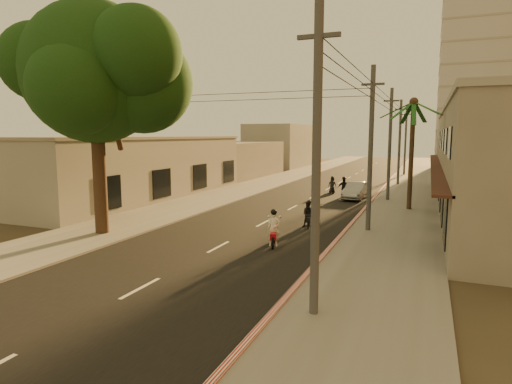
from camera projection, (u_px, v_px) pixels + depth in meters
ground at (198, 258)px, 18.62m from camera, size 160.00×160.00×0.00m
road at (313, 197)px, 37.00m from camera, size 10.00×140.00×0.02m
sidewalk_right at (404, 201)px, 34.21m from camera, size 5.00×140.00×0.12m
sidewalk_left at (234, 192)px, 39.78m from camera, size 5.00×140.00×0.12m
curb_stripe at (365, 209)px, 30.50m from camera, size 0.20×60.00×0.20m
shophouse_row at (504, 159)px, 29.50m from camera, size 8.80×34.20×7.30m
left_building at (135, 167)px, 36.33m from camera, size 8.20×24.20×5.20m
distant_tower at (484, 75)px, 62.30m from camera, size 12.10×12.10×28.00m
broadleaf_tree at (103, 73)px, 21.92m from camera, size 9.60×8.70×12.10m
palm_tree at (414, 108)px, 29.41m from camera, size 5.00×5.00×8.20m
utility_poles at (391, 120)px, 33.84m from camera, size 1.20×48.26×9.00m
filler_right at (470, 153)px, 54.39m from camera, size 8.00×14.00×6.00m
filler_left_near at (234, 160)px, 54.77m from camera, size 8.00×14.00×4.40m
filler_left_far at (280, 146)px, 71.14m from camera, size 8.00×14.00×7.00m
scooter_red at (274, 230)px, 20.57m from camera, size 0.93×1.81×1.82m
scooter_mid_a at (309, 215)px, 24.81m from camera, size 0.99×1.61×1.60m
scooter_mid_b at (344, 188)px, 36.16m from camera, size 1.12×1.88×1.85m
scooter_far_a at (332, 186)px, 39.10m from camera, size 1.05×1.58×1.61m
parked_car at (356, 191)px, 35.72m from camera, size 2.08×4.51×1.42m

